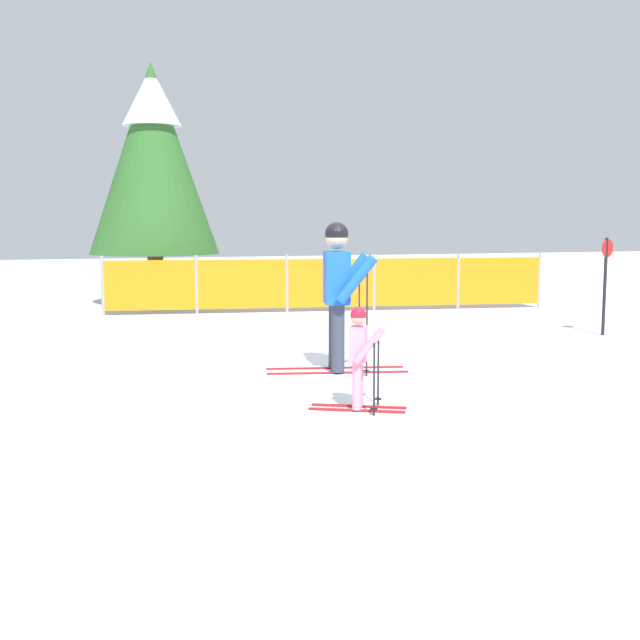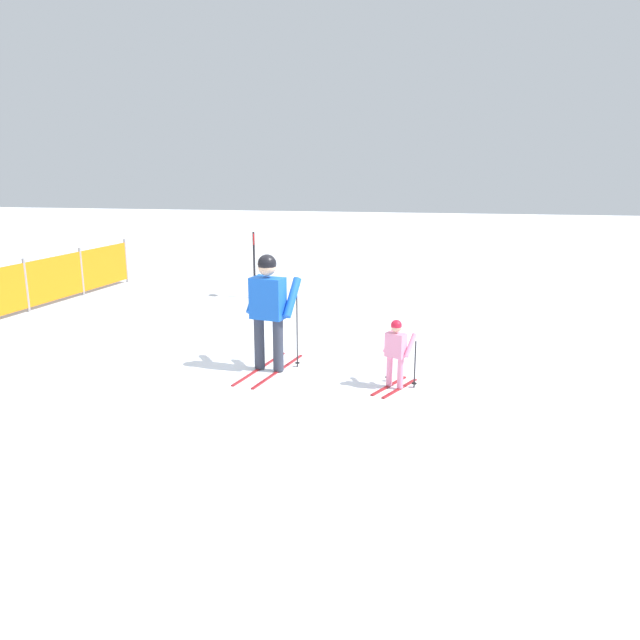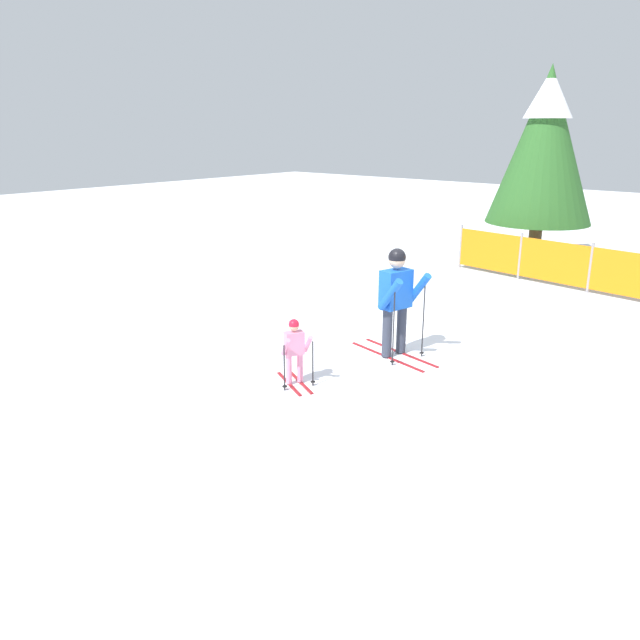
# 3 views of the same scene
# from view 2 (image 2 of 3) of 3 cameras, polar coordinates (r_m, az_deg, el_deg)

# --- Properties ---
(ground_plane) EXTENTS (60.00, 60.00, 0.00)m
(ground_plane) POSITION_cam_2_polar(r_m,az_deg,el_deg) (9.58, -5.08, -4.29)
(ground_plane) COLOR white
(skier_adult) EXTENTS (1.69, 0.82, 1.75)m
(skier_adult) POSITION_cam_2_polar(r_m,az_deg,el_deg) (9.16, -4.73, 1.62)
(skier_adult) COLOR maroon
(skier_adult) RESTS_ON ground_plane
(skier_child) EXTENTS (0.91, 0.61, 0.97)m
(skier_child) POSITION_cam_2_polar(r_m,az_deg,el_deg) (8.58, 6.97, -2.66)
(skier_child) COLOR maroon
(skier_child) RESTS_ON ground_plane
(trail_marker) EXTENTS (0.27, 0.12, 1.51)m
(trail_marker) POSITION_cam_2_polar(r_m,az_deg,el_deg) (14.26, -6.05, 5.69)
(trail_marker) COLOR black
(trail_marker) RESTS_ON ground_plane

